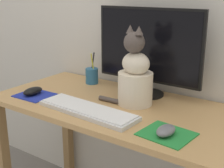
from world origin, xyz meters
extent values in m
cube|color=tan|center=(0.00, 0.00, 0.72)|extent=(1.21, 0.58, 0.02)
cube|color=olive|center=(-0.56, -0.25, 0.36)|extent=(0.05, 0.05, 0.71)
cube|color=olive|center=(-0.56, 0.25, 0.36)|extent=(0.05, 0.05, 0.71)
cylinder|color=black|center=(0.04, 0.19, 0.74)|extent=(0.17, 0.17, 0.01)
cylinder|color=black|center=(0.04, 0.19, 0.78)|extent=(0.04, 0.04, 0.06)
cube|color=black|center=(0.04, 0.19, 0.99)|extent=(0.55, 0.02, 0.36)
cube|color=black|center=(0.04, 0.18, 0.99)|extent=(0.53, 0.00, 0.33)
cube|color=silver|center=(-0.05, -0.16, 0.75)|extent=(0.48, 0.17, 0.02)
cube|color=white|center=(-0.05, -0.16, 0.76)|extent=(0.46, 0.15, 0.01)
cube|color=#1E2D9E|center=(-0.41, -0.14, 0.74)|extent=(0.18, 0.16, 0.00)
cube|color=#238438|center=(0.32, -0.16, 0.74)|extent=(0.20, 0.18, 0.00)
ellipsoid|color=black|center=(-0.42, -0.14, 0.76)|extent=(0.06, 0.11, 0.04)
ellipsoid|color=slate|center=(0.32, -0.17, 0.76)|extent=(0.06, 0.10, 0.03)
cylinder|color=beige|center=(0.06, 0.05, 0.81)|extent=(0.20, 0.20, 0.15)
ellipsoid|color=beige|center=(0.06, 0.05, 0.93)|extent=(0.16, 0.15, 0.10)
sphere|color=#4C423D|center=(0.06, 0.04, 1.02)|extent=(0.12, 0.12, 0.09)
cone|color=#4C423D|center=(0.03, 0.05, 1.08)|extent=(0.05, 0.05, 0.04)
cone|color=#4C423D|center=(0.09, 0.03, 1.08)|extent=(0.05, 0.05, 0.04)
cylinder|color=#4C423D|center=(0.00, 0.00, 0.75)|extent=(0.21, 0.03, 0.02)
cylinder|color=#286089|center=(-0.30, 0.19, 0.78)|extent=(0.07, 0.07, 0.09)
cylinder|color=black|center=(-0.31, 0.20, 0.84)|extent=(0.03, 0.01, 0.14)
cylinder|color=yellow|center=(-0.29, 0.19, 0.84)|extent=(0.02, 0.03, 0.14)
camera|label=1|loc=(0.75, -1.13, 1.25)|focal=50.00mm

